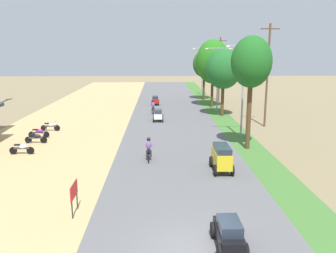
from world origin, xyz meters
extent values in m
cube|color=#565659|center=(0.00, 0.00, 0.04)|extent=(9.00, 140.00, 0.08)
cylinder|color=black|center=(-10.76, 13.05, 0.34)|extent=(0.56, 0.06, 0.56)
cylinder|color=black|center=(-12.00, 13.05, 0.34)|extent=(0.56, 0.06, 0.56)
cube|color=#333338|center=(-11.38, 13.05, 0.52)|extent=(1.12, 0.12, 0.12)
ellipsoid|color=silver|center=(-11.30, 13.05, 0.66)|extent=(0.64, 0.28, 0.32)
cube|color=black|center=(-11.66, 13.05, 0.78)|extent=(0.44, 0.20, 0.10)
cylinder|color=#A5A8AD|center=(-10.82, 13.05, 0.61)|extent=(0.26, 0.05, 0.68)
cylinder|color=black|center=(-10.88, 13.05, 0.98)|extent=(0.04, 0.54, 0.04)
cylinder|color=black|center=(-10.78, 16.16, 0.34)|extent=(0.56, 0.06, 0.56)
cylinder|color=black|center=(-12.02, 16.16, 0.34)|extent=(0.56, 0.06, 0.56)
cube|color=#333338|center=(-11.40, 16.16, 0.52)|extent=(1.12, 0.12, 0.12)
ellipsoid|color=black|center=(-11.32, 16.16, 0.66)|extent=(0.64, 0.28, 0.32)
cube|color=black|center=(-11.68, 16.16, 0.78)|extent=(0.44, 0.20, 0.10)
cylinder|color=#A5A8AD|center=(-10.84, 16.16, 0.61)|extent=(0.26, 0.05, 0.68)
cylinder|color=black|center=(-10.90, 16.16, 0.98)|extent=(0.04, 0.54, 0.04)
cylinder|color=black|center=(-11.15, 18.00, 0.34)|extent=(0.56, 0.06, 0.56)
cylinder|color=black|center=(-12.39, 18.00, 0.34)|extent=(0.56, 0.06, 0.56)
cube|color=#333338|center=(-11.77, 18.00, 0.52)|extent=(1.12, 0.12, 0.12)
ellipsoid|color=#8C1E8C|center=(-11.69, 18.00, 0.66)|extent=(0.64, 0.28, 0.32)
cube|color=black|center=(-12.05, 18.00, 0.78)|extent=(0.44, 0.20, 0.10)
cylinder|color=#A5A8AD|center=(-11.21, 18.00, 0.61)|extent=(0.26, 0.05, 0.68)
cylinder|color=black|center=(-11.27, 18.00, 0.98)|extent=(0.04, 0.54, 0.04)
cylinder|color=black|center=(-10.93, 20.59, 0.34)|extent=(0.56, 0.06, 0.56)
cylinder|color=black|center=(-12.17, 20.59, 0.34)|extent=(0.56, 0.06, 0.56)
cube|color=#333338|center=(-11.55, 20.59, 0.52)|extent=(1.12, 0.12, 0.12)
ellipsoid|color=silver|center=(-11.47, 20.59, 0.66)|extent=(0.64, 0.28, 0.32)
cube|color=black|center=(-11.83, 20.59, 0.78)|extent=(0.44, 0.20, 0.10)
cylinder|color=#A5A8AD|center=(-10.99, 20.59, 0.61)|extent=(0.26, 0.05, 0.68)
cylinder|color=black|center=(-11.05, 20.59, 0.98)|extent=(0.04, 0.54, 0.04)
cylinder|color=#262628|center=(-5.30, 2.91, 0.46)|extent=(0.06, 0.06, 0.80)
cylinder|color=#262628|center=(-5.30, 3.91, 0.46)|extent=(0.06, 0.06, 0.80)
cube|color=red|center=(-5.30, 3.41, 1.21)|extent=(0.04, 1.30, 0.70)
cylinder|color=#4C351E|center=(5.48, 14.18, 2.84)|extent=(0.36, 0.36, 5.56)
ellipsoid|color=#1A581C|center=(5.48, 14.18, 6.67)|extent=(3.01, 3.01, 3.81)
cylinder|color=#4C351E|center=(5.94, 27.83, 2.12)|extent=(0.36, 0.36, 4.12)
ellipsoid|color=#1C5923|center=(5.94, 27.83, 5.43)|extent=(4.03, 4.03, 4.54)
cylinder|color=#4C351E|center=(5.75, 34.61, 2.23)|extent=(0.35, 0.35, 4.35)
ellipsoid|color=#216618|center=(5.75, 34.61, 5.98)|extent=(4.41, 4.41, 5.71)
cylinder|color=#4C351E|center=(5.45, 40.98, 2.19)|extent=(0.35, 0.35, 4.27)
ellipsoid|color=#265118|center=(5.45, 40.98, 5.42)|extent=(3.39, 3.39, 3.98)
cylinder|color=gray|center=(5.80, 17.75, 4.04)|extent=(0.16, 0.16, 7.96)
cylinder|color=gray|center=(5.10, 17.75, 7.87)|extent=(1.40, 0.08, 0.08)
ellipsoid|color=silver|center=(4.40, 17.75, 7.80)|extent=(0.36, 0.20, 0.14)
cylinder|color=gray|center=(6.50, 17.75, 7.87)|extent=(1.40, 0.08, 0.08)
ellipsoid|color=silver|center=(7.20, 17.75, 7.80)|extent=(0.36, 0.20, 0.14)
cylinder|color=gray|center=(5.80, 30.79, 3.95)|extent=(0.16, 0.16, 7.77)
cylinder|color=gray|center=(5.10, 30.79, 7.68)|extent=(1.40, 0.08, 0.08)
ellipsoid|color=silver|center=(4.40, 30.79, 7.61)|extent=(0.36, 0.20, 0.14)
cylinder|color=gray|center=(6.50, 30.79, 7.68)|extent=(1.40, 0.08, 0.08)
ellipsoid|color=silver|center=(7.20, 30.79, 7.61)|extent=(0.36, 0.20, 0.14)
cylinder|color=gray|center=(5.80, 46.28, 3.96)|extent=(0.16, 0.16, 7.79)
cylinder|color=gray|center=(5.10, 46.28, 7.70)|extent=(1.40, 0.08, 0.08)
ellipsoid|color=silver|center=(4.40, 46.28, 7.63)|extent=(0.36, 0.20, 0.14)
cylinder|color=gray|center=(6.50, 46.28, 7.70)|extent=(1.40, 0.08, 0.08)
ellipsoid|color=silver|center=(7.20, 46.28, 7.63)|extent=(0.36, 0.20, 0.14)
cylinder|color=brown|center=(9.24, 22.31, 4.98)|extent=(0.20, 0.20, 9.96)
cube|color=#473323|center=(9.24, 22.31, 9.46)|extent=(1.80, 0.10, 0.10)
cylinder|color=brown|center=(7.55, 39.69, 4.63)|extent=(0.20, 0.20, 9.25)
cube|color=#473323|center=(7.55, 39.69, 8.75)|extent=(1.80, 0.10, 0.10)
cube|color=black|center=(1.29, 0.29, 0.65)|extent=(0.88, 2.25, 0.44)
cube|color=#232B38|center=(1.29, 0.19, 1.07)|extent=(0.81, 1.30, 0.40)
cylinder|color=black|center=(1.78, -0.52, 0.40)|extent=(0.11, 0.64, 0.64)
cylinder|color=black|center=(0.79, -0.52, 0.40)|extent=(0.11, 0.64, 0.64)
cylinder|color=black|center=(1.78, 1.10, 0.40)|extent=(0.11, 0.64, 0.64)
cylinder|color=black|center=(0.79, 1.10, 0.40)|extent=(0.11, 0.64, 0.64)
cube|color=gold|center=(2.55, 9.04, 0.93)|extent=(0.95, 2.40, 0.95)
cube|color=#232B38|center=(2.55, 8.94, 1.58)|extent=(0.87, 2.00, 0.35)
cylinder|color=black|center=(3.09, 8.18, 0.42)|extent=(0.12, 0.68, 0.68)
cylinder|color=black|center=(2.02, 8.18, 0.42)|extent=(0.12, 0.68, 0.68)
cylinder|color=black|center=(3.09, 9.91, 0.42)|extent=(0.12, 0.68, 0.68)
cylinder|color=black|center=(2.02, 9.91, 0.42)|extent=(0.12, 0.68, 0.68)
cube|color=silver|center=(-1.43, 25.04, 0.65)|extent=(0.88, 2.25, 0.44)
cube|color=#232B38|center=(-1.43, 25.14, 1.07)|extent=(0.81, 1.30, 0.40)
cylinder|color=black|center=(-1.93, 25.85, 0.40)|extent=(0.11, 0.64, 0.64)
cylinder|color=black|center=(-0.94, 25.85, 0.40)|extent=(0.11, 0.64, 0.64)
cylinder|color=black|center=(-1.93, 24.23, 0.40)|extent=(0.11, 0.64, 0.64)
cylinder|color=black|center=(-0.94, 24.23, 0.40)|extent=(0.11, 0.64, 0.64)
cube|color=red|center=(-1.83, 36.03, 0.66)|extent=(0.84, 1.95, 0.50)
cube|color=#232B38|center=(-1.83, 35.98, 1.11)|extent=(0.77, 1.10, 0.40)
cylinder|color=black|center=(-2.30, 36.74, 0.38)|extent=(0.10, 0.60, 0.60)
cylinder|color=black|center=(-1.36, 36.74, 0.38)|extent=(0.10, 0.60, 0.60)
cylinder|color=black|center=(-2.30, 35.33, 0.38)|extent=(0.10, 0.60, 0.60)
cylinder|color=black|center=(-1.36, 35.33, 0.38)|extent=(0.10, 0.60, 0.60)
cylinder|color=black|center=(-2.06, 12.02, 0.36)|extent=(0.06, 0.56, 0.56)
cylinder|color=black|center=(-2.06, 10.78, 0.36)|extent=(0.06, 0.56, 0.56)
cube|color=#333338|center=(-2.06, 11.40, 0.54)|extent=(0.12, 1.12, 0.12)
ellipsoid|color=black|center=(-2.06, 11.48, 0.68)|extent=(0.28, 0.64, 0.32)
cube|color=black|center=(-2.06, 11.12, 0.80)|extent=(0.20, 0.44, 0.10)
cylinder|color=#A5A8AD|center=(-2.06, 11.96, 0.63)|extent=(0.05, 0.26, 0.68)
cylinder|color=black|center=(-2.06, 11.90, 1.00)|extent=(0.54, 0.04, 0.04)
ellipsoid|color=#724C8C|center=(-2.06, 11.20, 1.20)|extent=(0.36, 0.28, 0.64)
sphere|color=black|center=(-2.06, 11.24, 1.60)|extent=(0.28, 0.28, 0.28)
cylinder|color=#2D2D38|center=(-2.20, 11.30, 0.56)|extent=(0.12, 0.12, 0.48)
cylinder|color=#2D2D38|center=(-1.92, 11.30, 0.56)|extent=(0.12, 0.12, 0.48)
cylinder|color=black|center=(-2.02, 29.85, 0.36)|extent=(0.06, 0.56, 0.56)
cylinder|color=black|center=(-2.02, 28.61, 0.36)|extent=(0.06, 0.56, 0.56)
cube|color=#333338|center=(-2.02, 29.23, 0.54)|extent=(0.12, 1.12, 0.12)
ellipsoid|color=silver|center=(-2.02, 29.31, 0.68)|extent=(0.28, 0.64, 0.32)
cube|color=black|center=(-2.02, 28.95, 0.80)|extent=(0.20, 0.44, 0.10)
cylinder|color=#A5A8AD|center=(-2.02, 29.79, 0.63)|extent=(0.05, 0.26, 0.68)
cylinder|color=black|center=(-2.02, 29.73, 1.00)|extent=(0.54, 0.04, 0.04)
ellipsoid|color=#724C8C|center=(-2.02, 29.03, 1.20)|extent=(0.36, 0.28, 0.64)
sphere|color=black|center=(-2.02, 29.07, 1.60)|extent=(0.28, 0.28, 0.28)
cylinder|color=#2D2D38|center=(-2.16, 29.13, 0.56)|extent=(0.12, 0.12, 0.48)
cylinder|color=#2D2D38|center=(-1.88, 29.13, 0.56)|extent=(0.12, 0.12, 0.48)
camera|label=1|loc=(-1.36, -11.90, 7.59)|focal=37.61mm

